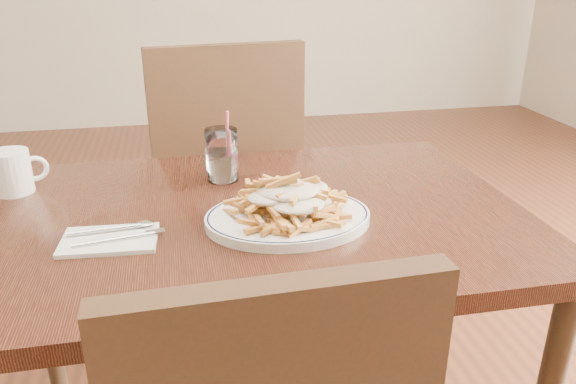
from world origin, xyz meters
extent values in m
cube|color=black|center=(0.00, 0.00, 0.73)|extent=(1.20, 0.80, 0.04)
cylinder|color=black|center=(-0.55, 0.35, 0.35)|extent=(0.05, 0.05, 0.71)
cylinder|color=black|center=(0.55, 0.35, 0.35)|extent=(0.05, 0.05, 0.71)
cube|color=black|center=(-0.01, 0.77, 0.49)|extent=(0.53, 0.53, 0.05)
cube|color=black|center=(0.02, 0.56, 0.77)|extent=(0.48, 0.11, 0.52)
cylinder|color=black|center=(0.16, 1.00, 0.23)|extent=(0.04, 0.04, 0.46)
cylinder|color=black|center=(-0.24, 0.95, 0.23)|extent=(0.04, 0.04, 0.46)
cylinder|color=black|center=(0.22, 0.59, 0.23)|extent=(0.04, 0.04, 0.46)
cylinder|color=black|center=(-0.19, 0.54, 0.23)|extent=(0.04, 0.04, 0.46)
torus|color=black|center=(0.07, -0.08, 0.77)|extent=(0.31, 0.31, 0.01)
ellipsoid|color=beige|center=(0.07, -0.08, 0.83)|extent=(0.22, 0.19, 0.03)
cube|color=silver|center=(-0.28, -0.09, 0.75)|extent=(0.19, 0.13, 0.01)
cylinder|color=white|center=(-0.04, 0.20, 0.81)|extent=(0.08, 0.08, 0.13)
cylinder|color=white|center=(-0.04, 0.20, 0.79)|extent=(0.07, 0.07, 0.07)
cylinder|color=#E3566F|center=(-0.02, 0.21, 0.84)|extent=(0.02, 0.04, 0.17)
cylinder|color=white|center=(-0.53, 0.22, 0.80)|extent=(0.09, 0.09, 0.10)
torus|color=white|center=(-0.48, 0.23, 0.80)|extent=(0.06, 0.03, 0.06)
camera|label=1|loc=(-0.14, -1.11, 1.26)|focal=35.00mm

